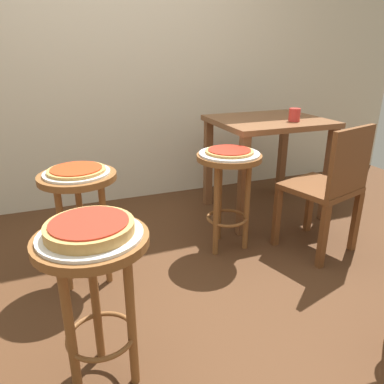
# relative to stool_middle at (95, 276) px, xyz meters

# --- Properties ---
(ground_plane) EXTENTS (6.00, 6.00, 0.00)m
(ground_plane) POSITION_rel_stool_middle_xyz_m (0.38, 0.34, -0.49)
(ground_plane) COLOR #4C2D19
(back_wall) EXTENTS (6.00, 0.10, 3.00)m
(back_wall) POSITION_rel_stool_middle_xyz_m (0.38, 1.99, 1.01)
(back_wall) COLOR beige
(back_wall) RESTS_ON ground_plane
(stool_middle) EXTENTS (0.41, 0.41, 0.65)m
(stool_middle) POSITION_rel_stool_middle_xyz_m (0.00, 0.00, 0.00)
(stool_middle) COLOR brown
(stool_middle) RESTS_ON ground_plane
(serving_plate_middle) EXTENTS (0.37, 0.37, 0.01)m
(serving_plate_middle) POSITION_rel_stool_middle_xyz_m (0.00, 0.00, 0.17)
(serving_plate_middle) COLOR white
(serving_plate_middle) RESTS_ON stool_middle
(pizza_middle) EXTENTS (0.31, 0.31, 0.05)m
(pizza_middle) POSITION_rel_stool_middle_xyz_m (0.00, 0.00, 0.20)
(pizza_middle) COLOR tan
(pizza_middle) RESTS_ON serving_plate_middle
(stool_leftside) EXTENTS (0.41, 0.41, 0.65)m
(stool_leftside) POSITION_rel_stool_middle_xyz_m (0.02, 0.75, 0.00)
(stool_leftside) COLOR brown
(stool_leftside) RESTS_ON ground_plane
(serving_plate_leftside) EXTENTS (0.35, 0.35, 0.01)m
(serving_plate_leftside) POSITION_rel_stool_middle_xyz_m (0.02, 0.75, 0.17)
(serving_plate_leftside) COLOR white
(serving_plate_leftside) RESTS_ON stool_leftside
(pizza_leftside) EXTENTS (0.30, 0.30, 0.02)m
(pizza_leftside) POSITION_rel_stool_middle_xyz_m (0.02, 0.75, 0.18)
(pizza_leftside) COLOR tan
(pizza_leftside) RESTS_ON serving_plate_leftside
(stool_rear) EXTENTS (0.41, 0.41, 0.65)m
(stool_rear) POSITION_rel_stool_middle_xyz_m (0.94, 0.81, 0.00)
(stool_rear) COLOR brown
(stool_rear) RESTS_ON ground_plane
(serving_plate_rear) EXTENTS (0.38, 0.38, 0.01)m
(serving_plate_rear) POSITION_rel_stool_middle_xyz_m (0.94, 0.81, 0.17)
(serving_plate_rear) COLOR silver
(serving_plate_rear) RESTS_ON stool_rear
(pizza_rear) EXTENTS (0.30, 0.30, 0.02)m
(pizza_rear) POSITION_rel_stool_middle_xyz_m (0.94, 0.81, 0.18)
(pizza_rear) COLOR tan
(pizza_rear) RESTS_ON serving_plate_rear
(dining_table) EXTENTS (0.84, 0.72, 0.77)m
(dining_table) POSITION_rel_stool_middle_xyz_m (1.50, 1.25, 0.14)
(dining_table) COLOR brown
(dining_table) RESTS_ON ground_plane
(cup_near_edge) EXTENTS (0.08, 0.08, 0.09)m
(cup_near_edge) POSITION_rel_stool_middle_xyz_m (1.61, 1.09, 0.33)
(cup_near_edge) COLOR red
(cup_near_edge) RESTS_ON dining_table
(wooden_chair) EXTENTS (0.50, 0.50, 0.85)m
(wooden_chair) POSITION_rel_stool_middle_xyz_m (1.51, 0.53, -0.02)
(wooden_chair) COLOR brown
(wooden_chair) RESTS_ON ground_plane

